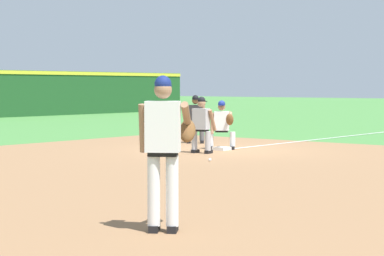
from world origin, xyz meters
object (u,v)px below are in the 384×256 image
(first_base_bag, at_px, (222,149))
(first_baseman, at_px, (222,123))
(baserunner, at_px, (201,123))
(baseball, at_px, (210,160))
(pitcher, at_px, (165,143))
(umpire, at_px, (195,117))

(first_base_bag, distance_m, first_baseman, 0.72)
(baserunner, bearing_deg, baseball, -136.01)
(first_base_bag, bearing_deg, baseball, -148.18)
(pitcher, height_order, first_baseman, pitcher)
(baserunner, bearing_deg, umpire, 41.66)
(baseball, height_order, pitcher, pitcher)
(pitcher, distance_m, umpire, 13.73)
(baseball, relative_size, baserunner, 0.05)
(baseball, relative_size, umpire, 0.05)
(baseball, distance_m, pitcher, 8.40)
(first_base_bag, relative_size, pitcher, 0.20)
(pitcher, bearing_deg, baseball, 34.22)
(baseball, xyz_separation_m, umpire, (4.00, 3.67, 0.76))
(baseball, xyz_separation_m, first_baseman, (2.72, 1.69, 0.69))
(pitcher, bearing_deg, first_base_bag, 33.59)
(pitcher, xyz_separation_m, baserunner, (8.37, 6.11, -0.27))
(first_base_bag, xyz_separation_m, first_baseman, (0.17, 0.11, 0.69))
(pitcher, height_order, baserunner, pitcher)
(first_base_bag, relative_size, umpire, 0.26)
(first_base_bag, bearing_deg, umpire, 55.18)
(pitcher, relative_size, umpire, 1.27)
(first_base_bag, bearing_deg, pitcher, -146.41)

